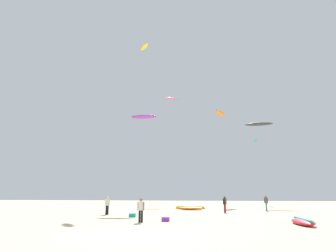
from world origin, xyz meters
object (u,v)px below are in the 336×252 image
(cooler_box, at_px, (132,215))
(kite_aloft_1, at_px, (255,140))
(person_left, at_px, (266,202))
(kite_aloft_2, at_px, (144,117))
(person_right, at_px, (107,204))
(kite_grounded_mid, at_px, (190,208))
(kite_aloft_3, at_px, (220,113))
(kite_grounded_near, at_px, (303,222))
(kite_aloft_0, at_px, (171,99))
(person_midground, at_px, (225,203))
(kite_aloft_5, at_px, (144,47))
(gear_bag, at_px, (166,219))
(person_foreground, at_px, (141,208))
(kite_aloft_4, at_px, (259,124))

(cooler_box, height_order, kite_aloft_1, kite_aloft_1)
(person_left, xyz_separation_m, kite_aloft_2, (-14.22, -0.86, 10.25))
(kite_aloft_2, bearing_deg, cooler_box, -83.11)
(person_right, height_order, kite_grounded_mid, person_right)
(person_right, relative_size, kite_aloft_3, 0.42)
(kite_grounded_near, relative_size, kite_aloft_0, 1.30)
(kite_aloft_1, distance_m, kite_aloft_2, 27.59)
(person_right, bearing_deg, person_left, 140.46)
(person_midground, height_order, kite_grounded_near, person_midground)
(person_left, xyz_separation_m, cooler_box, (-13.13, -9.89, -0.87))
(kite_grounded_near, relative_size, kite_aloft_5, 1.43)
(person_left, xyz_separation_m, gear_bag, (-9.74, -13.39, -0.87))
(person_foreground, distance_m, kite_aloft_4, 32.80)
(gear_bag, xyz_separation_m, kite_aloft_3, (5.78, 30.63, 15.98))
(kite_grounded_near, distance_m, kite_aloft_0, 43.12)
(kite_grounded_near, bearing_deg, person_left, 88.53)
(person_right, relative_size, kite_grounded_near, 0.47)
(person_midground, bearing_deg, gear_bag, 41.74)
(person_left, height_order, gear_bag, person_left)
(person_left, height_order, cooler_box, person_left)
(kite_aloft_0, bearing_deg, gear_bag, -84.08)
(gear_bag, height_order, kite_aloft_4, kite_aloft_4)
(person_right, distance_m, cooler_box, 4.03)
(cooler_box, xyz_separation_m, kite_aloft_1, (15.75, 30.88, 11.46))
(kite_aloft_0, xyz_separation_m, kite_aloft_2, (-0.89, -22.11, -9.32))
(person_left, bearing_deg, person_foreground, -116.22)
(kite_grounded_mid, distance_m, kite_aloft_5, 25.90)
(person_right, bearing_deg, kite_aloft_3, 179.36)
(kite_aloft_4, bearing_deg, person_left, -98.93)
(person_right, distance_m, kite_aloft_4, 30.02)
(person_midground, height_order, kite_aloft_2, kite_aloft_2)
(kite_aloft_4, xyz_separation_m, kite_aloft_5, (-17.93, -6.69, 11.54))
(person_foreground, bearing_deg, kite_aloft_0, 18.79)
(cooler_box, bearing_deg, person_right, 141.84)
(person_midground, bearing_deg, kite_aloft_3, -115.50)
(person_midground, xyz_separation_m, kite_aloft_0, (-8.53, 24.13, 19.60))
(kite_grounded_mid, bearing_deg, person_left, -8.00)
(person_left, relative_size, kite_aloft_1, 0.71)
(gear_bag, xyz_separation_m, kite_aloft_1, (12.36, 34.38, 11.46))
(kite_grounded_mid, height_order, kite_aloft_1, kite_aloft_1)
(person_midground, bearing_deg, kite_aloft_0, -93.63)
(kite_aloft_0, distance_m, kite_aloft_4, 18.99)
(gear_bag, relative_size, kite_aloft_0, 0.20)
(kite_aloft_0, bearing_deg, kite_aloft_5, -99.72)
(person_midground, xyz_separation_m, kite_aloft_3, (0.85, 20.13, 15.15))
(kite_aloft_3, bearing_deg, kite_aloft_1, 29.67)
(kite_grounded_near, height_order, cooler_box, kite_grounded_near)
(kite_aloft_3, xyz_separation_m, kite_aloft_5, (-11.91, -10.82, 8.42))
(person_right, bearing_deg, person_foreground, 60.91)
(cooler_box, relative_size, kite_aloft_3, 0.14)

